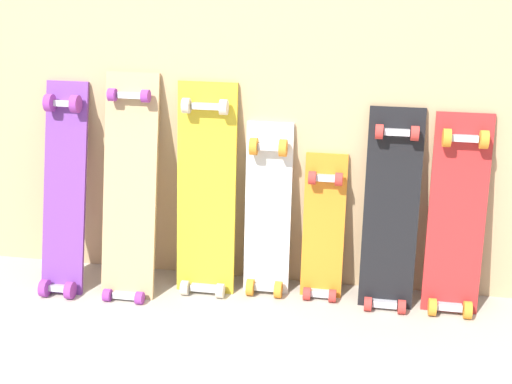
{
  "coord_description": "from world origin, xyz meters",
  "views": [
    {
      "loc": [
        0.41,
        -2.46,
        1.39
      ],
      "look_at": [
        0.0,
        -0.07,
        0.43
      ],
      "focal_mm": 48.19,
      "sensor_mm": 36.0,
      "label": 1
    }
  ],
  "objects_px": {
    "skateboard_yellow": "(206,198)",
    "skateboard_orange": "(323,235)",
    "skateboard_natural": "(130,196)",
    "skateboard_red": "(456,224)",
    "skateboard_purple": "(64,197)",
    "skateboard_black": "(390,219)",
    "skateboard_white": "(268,217)"
  },
  "relations": [
    {
      "from": "skateboard_yellow",
      "to": "skateboard_orange",
      "type": "distance_m",
      "value": 0.48
    },
    {
      "from": "skateboard_natural",
      "to": "skateboard_red",
      "type": "height_order",
      "value": "skateboard_natural"
    },
    {
      "from": "skateboard_purple",
      "to": "skateboard_black",
      "type": "xyz_separation_m",
      "value": [
        1.28,
        0.06,
        -0.03
      ]
    },
    {
      "from": "skateboard_purple",
      "to": "skateboard_red",
      "type": "xyz_separation_m",
      "value": [
        1.52,
        0.06,
        -0.03
      ]
    },
    {
      "from": "skateboard_purple",
      "to": "skateboard_white",
      "type": "bearing_deg",
      "value": 5.65
    },
    {
      "from": "skateboard_purple",
      "to": "skateboard_black",
      "type": "distance_m",
      "value": 1.28
    },
    {
      "from": "skateboard_white",
      "to": "skateboard_black",
      "type": "bearing_deg",
      "value": -2.29
    },
    {
      "from": "skateboard_yellow",
      "to": "skateboard_white",
      "type": "bearing_deg",
      "value": 4.32
    },
    {
      "from": "skateboard_natural",
      "to": "skateboard_white",
      "type": "relative_size",
      "value": 1.25
    },
    {
      "from": "skateboard_orange",
      "to": "skateboard_red",
      "type": "relative_size",
      "value": 0.78
    },
    {
      "from": "skateboard_purple",
      "to": "skateboard_orange",
      "type": "xyz_separation_m",
      "value": [
        1.03,
        0.08,
        -0.13
      ]
    },
    {
      "from": "skateboard_natural",
      "to": "skateboard_yellow",
      "type": "relative_size",
      "value": 1.04
    },
    {
      "from": "skateboard_purple",
      "to": "skateboard_white",
      "type": "relative_size",
      "value": 1.18
    },
    {
      "from": "skateboard_natural",
      "to": "skateboard_black",
      "type": "bearing_deg",
      "value": 3.0
    },
    {
      "from": "skateboard_natural",
      "to": "skateboard_yellow",
      "type": "bearing_deg",
      "value": 10.33
    },
    {
      "from": "skateboard_yellow",
      "to": "skateboard_orange",
      "type": "bearing_deg",
      "value": 2.31
    },
    {
      "from": "skateboard_white",
      "to": "skateboard_orange",
      "type": "height_order",
      "value": "skateboard_white"
    },
    {
      "from": "skateboard_purple",
      "to": "skateboard_red",
      "type": "relative_size",
      "value": 1.08
    },
    {
      "from": "skateboard_white",
      "to": "skateboard_yellow",
      "type": "bearing_deg",
      "value": -175.68
    },
    {
      "from": "skateboard_natural",
      "to": "skateboard_red",
      "type": "relative_size",
      "value": 1.14
    },
    {
      "from": "skateboard_purple",
      "to": "skateboard_white",
      "type": "height_order",
      "value": "skateboard_purple"
    },
    {
      "from": "skateboard_red",
      "to": "skateboard_natural",
      "type": "bearing_deg",
      "value": -177.45
    },
    {
      "from": "skateboard_yellow",
      "to": "skateboard_black",
      "type": "relative_size",
      "value": 1.08
    },
    {
      "from": "skateboard_yellow",
      "to": "skateboard_white",
      "type": "height_order",
      "value": "skateboard_yellow"
    },
    {
      "from": "skateboard_natural",
      "to": "skateboard_white",
      "type": "distance_m",
      "value": 0.55
    },
    {
      "from": "skateboard_purple",
      "to": "skateboard_red",
      "type": "distance_m",
      "value": 1.52
    },
    {
      "from": "skateboard_orange",
      "to": "skateboard_red",
      "type": "height_order",
      "value": "skateboard_red"
    },
    {
      "from": "skateboard_orange",
      "to": "skateboard_red",
      "type": "distance_m",
      "value": 0.5
    },
    {
      "from": "skateboard_yellow",
      "to": "skateboard_orange",
      "type": "xyz_separation_m",
      "value": [
        0.46,
        0.02,
        -0.13
      ]
    },
    {
      "from": "skateboard_white",
      "to": "skateboard_black",
      "type": "xyz_separation_m",
      "value": [
        0.47,
        -0.02,
        0.04
      ]
    },
    {
      "from": "skateboard_yellow",
      "to": "skateboard_black",
      "type": "bearing_deg",
      "value": -0.05
    },
    {
      "from": "skateboard_red",
      "to": "skateboard_black",
      "type": "bearing_deg",
      "value": -179.37
    }
  ]
}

